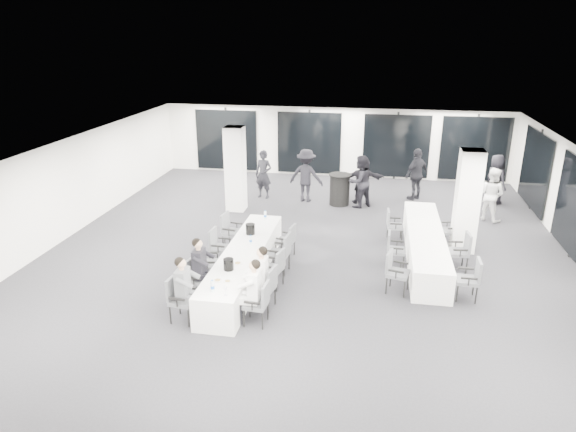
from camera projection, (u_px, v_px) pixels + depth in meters
The scene contains 42 objects.
room at pixel (343, 194), 14.32m from camera, with size 14.04×16.04×2.84m.
column_left at pixel (235, 169), 16.85m from camera, with size 0.60×0.60×2.80m, color white.
column_right at pixel (467, 201), 13.68m from camera, with size 0.60×0.60×2.80m, color white.
banquet_table_main at pixel (244, 265), 12.38m from camera, with size 0.90×5.00×0.75m, color silver.
banquet_table_side at pixel (425, 245), 13.48m from camera, with size 0.90×5.00×0.75m, color silver.
cocktail_table at pixel (340, 189), 17.63m from camera, with size 0.78×0.78×1.08m.
chair_main_left_near at pixel (179, 296), 10.55m from camera, with size 0.54×0.59×0.97m.
chair_main_left_second at pixel (196, 276), 11.49m from camera, with size 0.54×0.57×0.92m.
chair_main_left_mid at pixel (205, 261), 12.07m from camera, with size 0.62×0.65×1.03m.
chair_main_left_fourth at pixel (218, 245), 13.06m from camera, with size 0.51×0.57×0.97m.
chair_main_left_far at pixel (230, 229), 14.05m from camera, with size 0.58×0.62×1.01m.
chair_main_right_near at pixel (259, 301), 10.41m from camera, with size 0.50×0.55×0.93m.
chair_main_right_second at pixel (266, 285), 11.00m from camera, with size 0.57×0.60×0.97m.
chair_main_right_mid at pixel (275, 266), 11.90m from camera, with size 0.57×0.60×0.95m.
chair_main_right_fourth at pixel (282, 251), 12.66m from camera, with size 0.56×0.61×1.01m.
chair_main_right_far at pixel (288, 239), 13.53m from camera, with size 0.53×0.56×0.90m.
chair_side_left_near at pixel (395, 269), 11.72m from camera, with size 0.59×0.62×0.97m.
chair_side_left_mid at pixel (394, 247), 12.99m from camera, with size 0.48×0.54×0.92m.
chair_side_left_far at pixel (392, 223), 14.62m from camera, with size 0.48×0.53×0.91m.
chair_side_right_near at pixel (471, 277), 11.38m from camera, with size 0.49×0.55×0.96m.
chair_side_right_mid at pixel (461, 249), 12.80m from camera, with size 0.54×0.59×0.98m.
chair_side_right_far at pixel (453, 228), 14.23m from camera, with size 0.58×0.60×0.94m.
seated_guest_a at pixel (186, 286), 10.42m from camera, with size 0.50×0.38×1.44m.
seated_guest_b at pixel (202, 265), 11.35m from camera, with size 0.50×0.38×1.44m.
seated_guest_c at pixel (251, 288), 10.34m from camera, with size 0.50×0.38×1.44m.
seated_guest_d at pixel (259, 273), 10.96m from camera, with size 0.50×0.38×1.44m.
standing_guest_b at pixel (360, 178), 17.23m from camera, with size 0.98×0.60×2.03m, color black.
standing_guest_c at pixel (306, 172), 17.83m from camera, with size 1.36×0.69×2.10m, color black.
standing_guest_d at pixel (417, 171), 18.00m from camera, with size 1.23×0.69×2.09m, color black.
standing_guest_e at pixel (496, 176), 17.64m from camera, with size 0.94×0.57×1.95m, color black.
standing_guest_f at pixel (362, 176), 17.66m from camera, with size 1.75×0.67×1.91m, color black.
standing_guest_g at pixel (263, 171), 18.22m from camera, with size 0.71×0.57×1.95m, color black.
standing_guest_h at pixel (492, 191), 16.06m from camera, with size 0.93×0.57×1.93m, color white.
ice_bucket_near at pixel (229, 264), 11.22m from camera, with size 0.23×0.23×0.26m, color black.
ice_bucket_far at pixel (250, 229), 13.19m from camera, with size 0.24×0.24×0.27m, color black.
water_bottle_a at pixel (212, 286), 10.28m from camera, with size 0.08×0.08×0.25m, color silver.
water_bottle_b at pixel (251, 240), 12.58m from camera, with size 0.07×0.07×0.21m, color silver.
water_bottle_c at pixel (265, 215), 14.24m from camera, with size 0.07×0.07×0.23m, color silver.
plate_a at pixel (218, 280), 10.76m from camera, with size 0.20×0.20×0.03m.
plate_b at pixel (228, 281), 10.72m from camera, with size 0.18×0.18×0.03m.
plate_c at pixel (238, 263), 11.56m from camera, with size 0.21×0.21×0.03m.
wine_glass at pixel (225, 289), 10.12m from camera, with size 0.08×0.08×0.20m.
Camera 1 is at (1.73, -12.62, 5.71)m, focal length 32.00 mm.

